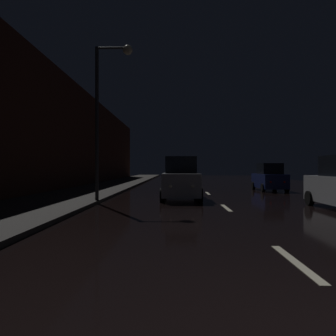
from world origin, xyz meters
The scene contains 7 objects.
ground centered at (0.00, 24.50, -0.01)m, with size 27.78×84.00×0.02m, color black.
sidewalk_left centered at (-7.69, 24.50, 0.07)m, with size 4.40×84.00×0.15m, color #33302D.
building_facade_left centered at (-10.29, 21.00, 4.19)m, with size 0.80×63.00×8.38m, color #472319.
lane_centerline centered at (0.00, 16.38, 0.01)m, with size 0.16×25.39×0.01m.
streetlamp_overhead centered at (-5.13, 11.90, 4.74)m, with size 1.70×0.44×7.15m.
car_approaching_headlights centered at (-1.77, 14.05, 1.00)m, with size 2.00×4.34×2.18m.
car_parked_right_far centered at (4.59, 20.27, 0.89)m, with size 1.78×3.85×1.94m.
Camera 1 is at (-2.04, -2.48, 1.60)m, focal length 34.24 mm.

